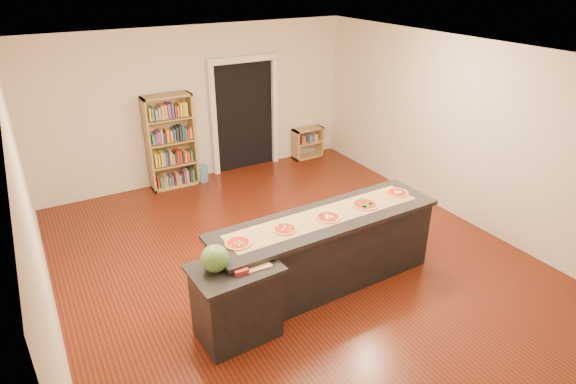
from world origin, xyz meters
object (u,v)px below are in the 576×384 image
waste_bin (202,173)px  watermelon (215,258)px  side_counter (236,301)px  kitchen_island (325,251)px  low_shelf (308,143)px  bookshelf (171,142)px

waste_bin → watermelon: (-1.35, -4.11, 0.89)m
side_counter → kitchen_island: bearing=9.9°
side_counter → low_shelf: (3.55, 4.22, -0.13)m
kitchen_island → watermelon: 1.66m
waste_bin → kitchen_island: bearing=-87.0°
low_shelf → waste_bin: 2.40m
waste_bin → low_shelf: bearing=1.7°
bookshelf → waste_bin: bookshelf is taller
side_counter → watermelon: watermelon is taller
side_counter → watermelon: 0.62m
waste_bin → watermelon: size_ratio=1.08×
kitchen_island → waste_bin: size_ratio=9.51×
side_counter → waste_bin: size_ratio=2.92×
kitchen_island → bookshelf: (-0.71, 3.90, 0.36)m
bookshelf → low_shelf: (2.90, 0.01, -0.53)m
kitchen_island → low_shelf: kitchen_island is taller
side_counter → bookshelf: bookshelf is taller
kitchen_island → low_shelf: size_ratio=4.63×
low_shelf → waste_bin: (-2.39, -0.07, -0.16)m
low_shelf → watermelon: size_ratio=2.22×
kitchen_island → low_shelf: (2.19, 3.91, -0.17)m
kitchen_island → bookshelf: bookshelf is taller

